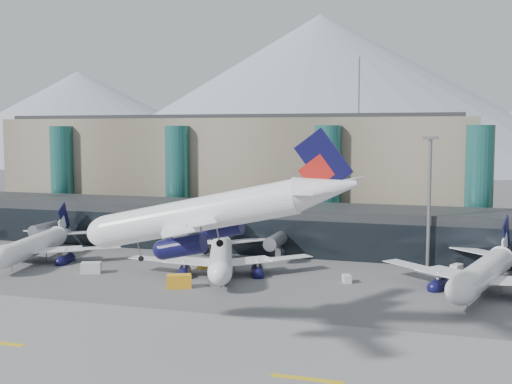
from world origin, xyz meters
TOP-DOWN VIEW (x-y plane):
  - ground at (0.00, 0.00)m, footprint 900.00×900.00m
  - runway_strip at (0.00, -15.00)m, footprint 400.00×40.00m
  - runway_markings at (-0.00, -15.00)m, footprint 128.00×1.00m
  - concourse at (-0.02, 57.73)m, footprint 170.00×27.00m
  - terminal_main at (-25.00, 90.00)m, footprint 130.00×30.00m
  - teal_towers at (-14.99, 74.01)m, footprint 116.40×19.40m
  - mountain_ridge at (15.97, 380.00)m, footprint 910.00×400.00m
  - lightmast_mid at (30.00, 48.00)m, footprint 3.00×1.20m
  - hero_jet at (7.61, -6.79)m, footprint 36.34×37.65m
  - jet_parked_left at (-47.72, 32.45)m, footprint 35.85×36.53m
  - jet_parked_mid at (-7.39, 32.40)m, footprint 34.50×36.67m
  - jet_parked_right at (40.48, 32.52)m, footprint 37.53×39.03m
  - veh_a at (-30.21, 23.64)m, footprint 4.15×3.26m
  - veh_b at (-11.58, 34.07)m, footprint 2.24×2.84m
  - veh_c at (-3.94, 21.72)m, footprint 3.24×1.91m
  - veh_d at (35.44, 44.61)m, footprint 2.48×3.12m
  - veh_g at (16.95, 30.45)m, footprint 2.06×2.62m
  - veh_h at (-9.73, 18.06)m, footprint 4.65×3.74m

SIDE VIEW (x-z plane):
  - ground at x=0.00m, z-range 0.00..0.00m
  - runway_strip at x=0.00m, z-range 0.00..0.04m
  - runway_markings at x=0.00m, z-range 0.04..0.06m
  - veh_g at x=16.95m, z-range 0.00..1.34m
  - veh_b at x=-11.58m, z-range 0.00..1.43m
  - veh_d at x=35.44m, z-range 0.00..1.58m
  - veh_c at x=-3.94m, z-range 0.00..1.72m
  - veh_a at x=-30.21m, z-range 0.00..2.05m
  - veh_h at x=-9.73m, z-range 0.00..2.28m
  - jet_parked_left at x=-47.72m, z-range -1.43..10.34m
  - jet_parked_mid at x=-7.39m, z-range -1.44..10.35m
  - jet_parked_right at x=40.48m, z-range -1.53..11.00m
  - concourse at x=-0.02m, z-range -0.03..9.97m
  - teal_towers at x=-14.99m, z-range -8.99..37.01m
  - lightmast_mid at x=30.00m, z-range 1.62..27.22m
  - terminal_main at x=-25.00m, z-range -0.06..30.94m
  - hero_jet at x=7.61m, z-range 11.78..23.90m
  - mountain_ridge at x=15.97m, z-range -9.26..100.74m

